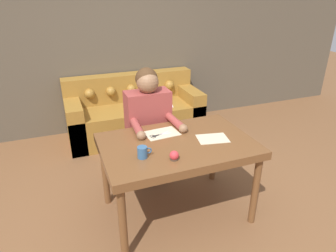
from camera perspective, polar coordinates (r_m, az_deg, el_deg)
name	(u,v)px	position (r m, az deg, el deg)	size (l,w,h in m)	color
ground_plane	(175,223)	(2.79, 1.42, -17.90)	(16.00, 16.00, 0.00)	brown
wall_back	(113,37)	(4.30, -10.50, 16.35)	(8.00, 0.06, 2.60)	brown
dining_table	(177,150)	(2.53, 1.77, -4.61)	(1.26, 0.84, 0.72)	brown
couch	(134,113)	(4.22, -6.44, 2.40)	(1.82, 0.76, 0.82)	olive
person	(149,127)	(3.00, -3.72, -0.13)	(0.47, 0.61, 1.22)	#33281E
pattern_paper_main	(162,133)	(2.64, -1.11, -1.39)	(0.31, 0.22, 0.00)	beige
pattern_paper_offcut	(213,139)	(2.58, 8.49, -2.38)	(0.29, 0.23, 0.00)	beige
scissors	(157,136)	(2.60, -2.14, -1.84)	(0.20, 0.10, 0.01)	silver
mug	(143,152)	(2.26, -4.85, -5.01)	(0.11, 0.08, 0.09)	#335B84
pin_cushion	(174,156)	(2.23, 1.18, -5.69)	(0.07, 0.07, 0.07)	#4C3828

